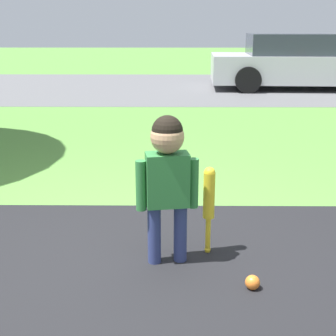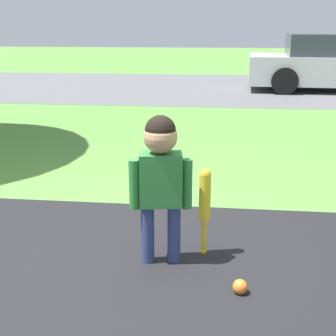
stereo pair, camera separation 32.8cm
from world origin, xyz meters
name	(u,v)px [view 1 (the left image)]	position (x,y,z in m)	size (l,w,h in m)	color
ground_plane	(97,263)	(0.00, 0.00, 0.00)	(60.00, 60.00, 0.00)	#518438
street_strip	(153,87)	(0.00, 9.02, 0.00)	(40.00, 6.00, 0.01)	#59595B
child	(167,170)	(0.46, 0.02, 0.63)	(0.39, 0.21, 0.97)	navy
baseball_bat	(209,198)	(0.73, 0.16, 0.39)	(0.08, 0.08, 0.61)	yellow
sports_ball	(252,282)	(0.96, -0.31, 0.04)	(0.09, 0.09, 0.09)	orange
parked_car	(296,63)	(3.45, 8.77, 0.60)	(4.19, 2.15, 1.28)	#B7B7BC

